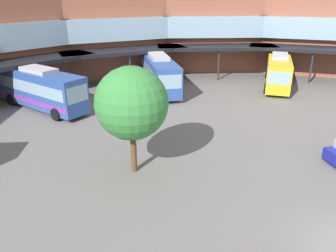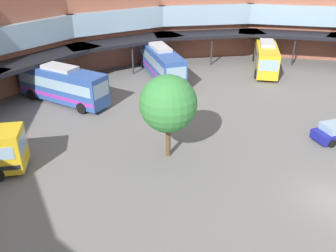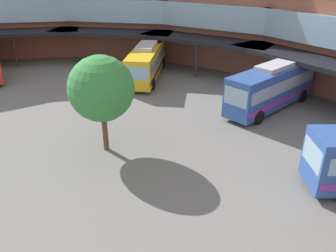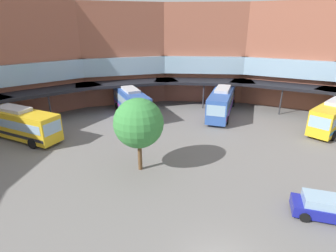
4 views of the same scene
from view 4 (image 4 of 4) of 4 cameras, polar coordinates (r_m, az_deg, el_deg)
The scene contains 7 objects.
station_building at distance 30.57m, azimuth -5.96°, elevation 11.76°, with size 77.61×44.41×15.05m.
bus_0 at distance 37.89m, azimuth 31.93°, elevation 2.04°, with size 10.52×6.91×3.66m.
bus_2 at distance 34.20m, azimuth -29.64°, elevation 0.66°, with size 10.07×9.57×3.62m.
bus_3 at distance 38.52m, azimuth 11.42°, elevation 5.29°, with size 8.93×11.28×3.82m.
bus_4 at distance 37.33m, azimuth -7.85°, elevation 5.07°, with size 3.71×10.47×3.91m.
parked_car at distance 21.31m, azimuth 30.69°, elevation -14.73°, with size 4.66×3.94×1.53m.
plaza_tree at distance 22.41m, azimuth -6.29°, elevation 0.58°, with size 4.23×4.23×6.49m.
Camera 4 is at (-5.76, -9.03, 12.18)m, focal length 28.61 mm.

